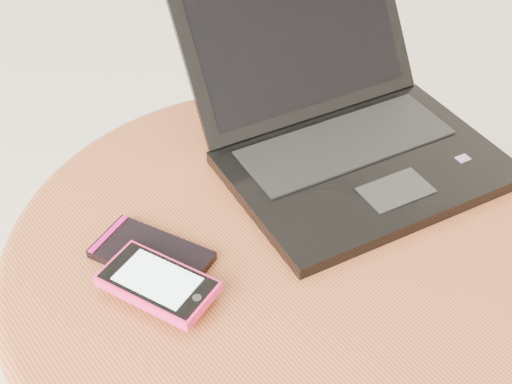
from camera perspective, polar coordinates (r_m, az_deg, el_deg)
table at (r=0.87m, az=2.64°, el=-9.17°), size 0.64×0.64×0.51m
laptop at (r=0.89m, az=7.11°, el=4.92°), size 0.36×0.38×0.18m
phone_black at (r=0.77m, az=-8.30°, el=-4.95°), size 0.11×0.14×0.01m
phone_pink at (r=0.73m, az=-7.79°, el=-7.18°), size 0.10×0.13×0.01m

